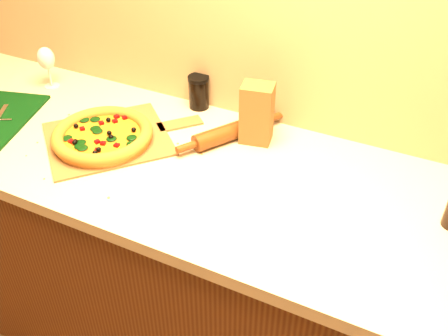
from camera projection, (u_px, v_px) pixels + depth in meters
cabinet at (249, 291)px, 1.68m from camera, size 2.80×0.65×0.86m
countertop at (254, 188)px, 1.41m from camera, size 2.84×0.68×0.04m
pizza_peel at (112, 138)px, 1.57m from camera, size 0.49×0.49×0.01m
pizza at (103, 135)px, 1.53m from camera, size 0.31×0.31×0.04m
bottle_cap at (101, 152)px, 1.51m from camera, size 0.03×0.03×0.01m
rolling_pin at (233, 131)px, 1.56m from camera, size 0.23×0.35×0.05m
wine_glass at (46, 59)px, 1.78m from camera, size 0.06×0.06×0.15m
paper_bag at (257, 114)px, 1.51m from camera, size 0.11×0.09×0.19m
dark_jar at (199, 92)px, 1.69m from camera, size 0.07×0.07×0.12m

